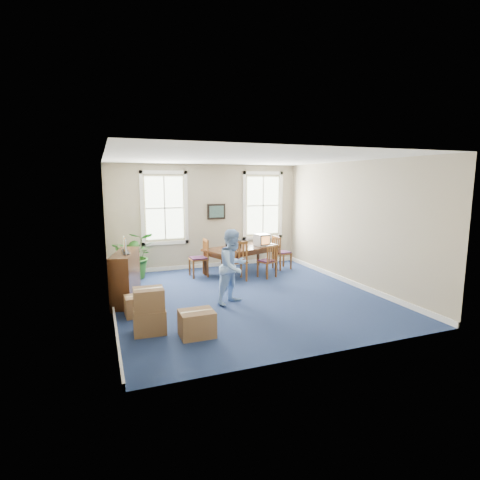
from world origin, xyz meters
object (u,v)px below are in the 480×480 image
object	(u,v)px
man	(233,267)
credenza	(125,276)
crt_tv	(262,240)
potted_plant	(136,255)
cardboard_boxes	(160,306)
conference_table	(242,260)
chair_near_left	(236,260)

from	to	relation	value
man	credenza	distance (m)	2.45
crt_tv	man	distance (m)	3.20
crt_tv	potted_plant	distance (m)	3.70
crt_tv	credenza	world-z (taller)	credenza
cardboard_boxes	man	bearing A→B (deg)	27.91
potted_plant	cardboard_boxes	size ratio (longest dim) A/B	0.87
conference_table	man	xyz separation A→B (m)	(-1.19, -2.55, 0.45)
credenza	man	bearing A→B (deg)	-9.33
crt_tv	credenza	xyz separation A→B (m)	(-4.08, -1.62, -0.36)
cardboard_boxes	crt_tv	bearing A→B (deg)	44.37
man	potted_plant	world-z (taller)	man
crt_tv	cardboard_boxes	world-z (taller)	crt_tv
man	cardboard_boxes	xyz separation A→B (m)	(-1.75, -0.93, -0.40)
conference_table	chair_near_left	world-z (taller)	chair_near_left
chair_near_left	man	xyz separation A→B (m)	(-0.73, -1.78, 0.28)
potted_plant	cardboard_boxes	world-z (taller)	potted_plant
crt_tv	potted_plant	xyz separation A→B (m)	(-3.67, 0.38, -0.28)
man	potted_plant	distance (m)	3.50
man	credenza	world-z (taller)	man
conference_table	chair_near_left	distance (m)	0.91
man	cardboard_boxes	distance (m)	2.02
crt_tv	chair_near_left	size ratio (longest dim) A/B	0.38
credenza	cardboard_boxes	distance (m)	1.98
chair_near_left	potted_plant	xyz separation A→B (m)	(-2.55, 1.20, 0.11)
credenza	crt_tv	bearing A→B (deg)	36.08
credenza	cardboard_boxes	world-z (taller)	credenza
potted_plant	cardboard_boxes	distance (m)	3.92
conference_table	cardboard_boxes	distance (m)	4.56
crt_tv	potted_plant	bearing A→B (deg)	162.41
chair_near_left	crt_tv	bearing A→B (deg)	-142.94
chair_near_left	man	distance (m)	1.95
chair_near_left	potted_plant	distance (m)	2.82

